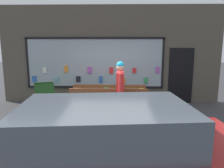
% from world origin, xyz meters
% --- Properties ---
extents(ground_plane, '(40.00, 40.00, 0.00)m').
position_xyz_m(ground_plane, '(0.00, 0.00, 0.00)').
color(ground_plane, '#38383A').
extents(shopfront_facade, '(8.32, 0.29, 3.66)m').
position_xyz_m(shopfront_facade, '(-0.00, 2.39, 1.80)').
color(shopfront_facade, '#4C473D').
rests_on(shopfront_facade, ground_plane).
extents(display_table_main, '(2.46, 0.72, 0.90)m').
position_xyz_m(display_table_main, '(0.00, 0.90, 0.72)').
color(display_table_main, brown).
rests_on(display_table_main, ground_plane).
extents(person_browsing, '(0.23, 0.69, 1.76)m').
position_xyz_m(person_browsing, '(0.36, 0.33, 1.04)').
color(person_browsing, '#4C382D').
rests_on(person_browsing, ground_plane).
extents(small_dog, '(0.37, 0.49, 0.40)m').
position_xyz_m(small_dog, '(-0.19, 0.14, 0.26)').
color(small_dog, white).
rests_on(small_dog, ground_plane).
extents(sandwich_board_sign, '(0.83, 0.95, 1.02)m').
position_xyz_m(sandwich_board_sign, '(-2.07, 0.80, 0.52)').
color(sandwich_board_sign, '#193F19').
rests_on(sandwich_board_sign, ground_plane).
extents(parked_car, '(4.52, 2.29, 1.41)m').
position_xyz_m(parked_car, '(0.10, -2.95, 0.74)').
color(parked_car, '#A51919').
rests_on(parked_car, ground_plane).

